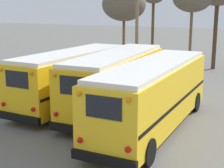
{
  "coord_description": "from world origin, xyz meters",
  "views": [
    {
      "loc": [
        7.84,
        -15.71,
        5.73
      ],
      "look_at": [
        0.0,
        0.45,
        1.67
      ],
      "focal_mm": 55.0,
      "sensor_mm": 36.0,
      "label": 1
    }
  ],
  "objects_px": {
    "school_bus_2": "(154,93)",
    "bare_tree_1": "(124,5)",
    "utility_pole": "(137,17)",
    "school_bus_1": "(117,80)",
    "school_bus_0": "(73,76)"
  },
  "relations": [
    {
      "from": "school_bus_2",
      "to": "utility_pole",
      "type": "height_order",
      "value": "utility_pole"
    },
    {
      "from": "school_bus_1",
      "to": "school_bus_0",
      "type": "bearing_deg",
      "value": -178.89
    },
    {
      "from": "utility_pole",
      "to": "school_bus_0",
      "type": "bearing_deg",
      "value": -92.8
    },
    {
      "from": "school_bus_0",
      "to": "school_bus_1",
      "type": "height_order",
      "value": "school_bus_1"
    },
    {
      "from": "utility_pole",
      "to": "school_bus_1",
      "type": "bearing_deg",
      "value": -74.88
    },
    {
      "from": "school_bus_1",
      "to": "bare_tree_1",
      "type": "distance_m",
      "value": 14.0
    },
    {
      "from": "school_bus_0",
      "to": "utility_pole",
      "type": "distance_m",
      "value": 9.39
    },
    {
      "from": "school_bus_0",
      "to": "utility_pole",
      "type": "xyz_separation_m",
      "value": [
        0.43,
        8.83,
        3.17
      ]
    },
    {
      "from": "bare_tree_1",
      "to": "school_bus_2",
      "type": "bearing_deg",
      "value": -61.02
    },
    {
      "from": "school_bus_1",
      "to": "utility_pole",
      "type": "height_order",
      "value": "utility_pole"
    },
    {
      "from": "school_bus_2",
      "to": "bare_tree_1",
      "type": "bearing_deg",
      "value": 118.98
    },
    {
      "from": "school_bus_0",
      "to": "bare_tree_1",
      "type": "height_order",
      "value": "bare_tree_1"
    },
    {
      "from": "utility_pole",
      "to": "bare_tree_1",
      "type": "xyz_separation_m",
      "value": [
        -2.73,
        3.6,
        0.99
      ]
    },
    {
      "from": "school_bus_1",
      "to": "utility_pole",
      "type": "relative_size",
      "value": 1.05
    },
    {
      "from": "school_bus_0",
      "to": "bare_tree_1",
      "type": "xyz_separation_m",
      "value": [
        -2.29,
        12.43,
        4.15
      ]
    }
  ]
}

